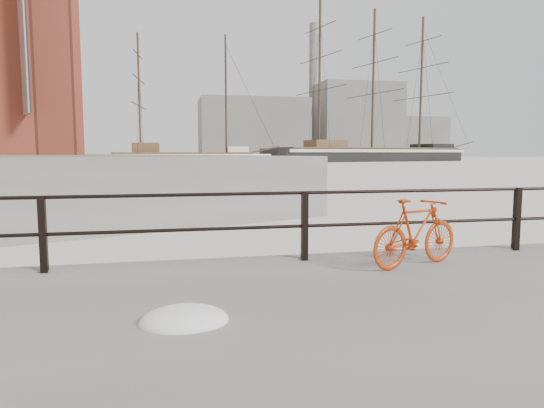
{
  "coord_description": "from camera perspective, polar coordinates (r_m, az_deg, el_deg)",
  "views": [
    {
      "loc": [
        -5.4,
        -6.79,
        1.9
      ],
      "look_at": [
        -3.63,
        1.5,
        1.0
      ],
      "focal_mm": 32.0,
      "sensor_mm": 36.0,
      "label": 1
    }
  ],
  "objects": [
    {
      "name": "ground",
      "position": [
        8.88,
        25.97,
        -6.92
      ],
      "size": [
        400.0,
        400.0,
        0.0
      ],
      "primitive_type": "plane",
      "color": "white",
      "rests_on": "ground"
    },
    {
      "name": "guardrail",
      "position": [
        8.62,
        26.84,
        -1.59
      ],
      "size": [
        28.0,
        0.1,
        1.0
      ],
      "primitive_type": null,
      "color": "black",
      "rests_on": "promenade"
    },
    {
      "name": "bicycle",
      "position": [
        6.88,
        16.6,
        -3.23
      ],
      "size": [
        1.54,
        0.73,
        0.94
      ],
      "primitive_type": "imported",
      "rotation": [
        0.0,
        0.0,
        0.34
      ],
      "color": "#B3360B",
      "rests_on": "promenade"
    },
    {
      "name": "barque_black",
      "position": [
        109.05,
        11.63,
        4.93
      ],
      "size": [
        62.85,
        33.65,
        33.89
      ],
      "primitive_type": null,
      "rotation": [
        0.0,
        0.0,
        0.25
      ],
      "color": "black",
      "rests_on": "ground"
    },
    {
      "name": "schooner_mid",
      "position": [
        80.11,
        -10.29,
        4.6
      ],
      "size": [
        31.43,
        16.14,
        21.58
      ],
      "primitive_type": null,
      "rotation": [
        0.0,
        0.0,
        -0.12
      ],
      "color": "silver",
      "rests_on": "ground"
    },
    {
      "name": "industrial_west",
      "position": [
        149.14,
        -2.27,
        8.77
      ],
      "size": [
        32.0,
        18.0,
        18.0
      ],
      "primitive_type": "cube",
      "color": "gray",
      "rests_on": "ground"
    },
    {
      "name": "industrial_mid",
      "position": [
        163.68,
        9.75,
        9.5
      ],
      "size": [
        26.0,
        20.0,
        24.0
      ],
      "primitive_type": "cube",
      "color": "gray",
      "rests_on": "ground"
    },
    {
      "name": "industrial_east",
      "position": [
        177.66,
        16.08,
        7.46
      ],
      "size": [
        20.0,
        16.0,
        14.0
      ],
      "primitive_type": "cube",
      "color": "gray",
      "rests_on": "ground"
    },
    {
      "name": "smokestack",
      "position": [
        165.03,
        4.85,
        13.03
      ],
      "size": [
        2.8,
        2.8,
        44.0
      ],
      "primitive_type": "cylinder",
      "color": "gray",
      "rests_on": "ground"
    }
  ]
}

